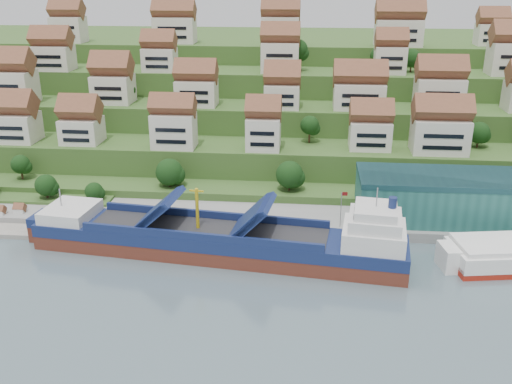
# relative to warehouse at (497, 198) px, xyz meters

# --- Properties ---
(ground) EXTENTS (300.00, 300.00, 0.00)m
(ground) POSITION_rel_warehouse_xyz_m (-52.00, -17.00, -7.20)
(ground) COLOR slate
(ground) RESTS_ON ground
(quay) EXTENTS (180.00, 14.00, 2.20)m
(quay) POSITION_rel_warehouse_xyz_m (-32.00, -2.00, -6.10)
(quay) COLOR gray
(quay) RESTS_ON ground
(pebble_beach) EXTENTS (45.00, 20.00, 1.00)m
(pebble_beach) POSITION_rel_warehouse_xyz_m (-110.00, -5.00, -6.70)
(pebble_beach) COLOR gray
(pebble_beach) RESTS_ON ground
(hillside) EXTENTS (260.00, 128.00, 31.00)m
(hillside) POSITION_rel_warehouse_xyz_m (-52.00, 86.55, 3.46)
(hillside) COLOR #2D4C1E
(hillside) RESTS_ON ground
(hillside_village) EXTENTS (159.21, 63.28, 28.81)m
(hillside_village) POSITION_rel_warehouse_xyz_m (-50.35, 43.35, 17.08)
(hillside_village) COLOR silver
(hillside_village) RESTS_ON ground
(hillside_trees) EXTENTS (140.71, 62.30, 31.71)m
(hillside_trees) POSITION_rel_warehouse_xyz_m (-57.30, 26.96, 8.96)
(hillside_trees) COLOR #173B13
(hillside_trees) RESTS_ON ground
(warehouse) EXTENTS (60.00, 15.00, 10.00)m
(warehouse) POSITION_rel_warehouse_xyz_m (0.00, 0.00, 0.00)
(warehouse) COLOR #25655E
(warehouse) RESTS_ON quay
(flagpole) EXTENTS (1.28, 0.16, 8.00)m
(flagpole) POSITION_rel_warehouse_xyz_m (-33.89, -7.00, -0.32)
(flagpole) COLOR gray
(flagpole) RESTS_ON quay
(cargo_ship) EXTENTS (75.27, 20.15, 16.46)m
(cargo_ship) POSITION_rel_warehouse_xyz_m (-56.87, -17.96, -4.03)
(cargo_ship) COLOR #5D281C
(cargo_ship) RESTS_ON ground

